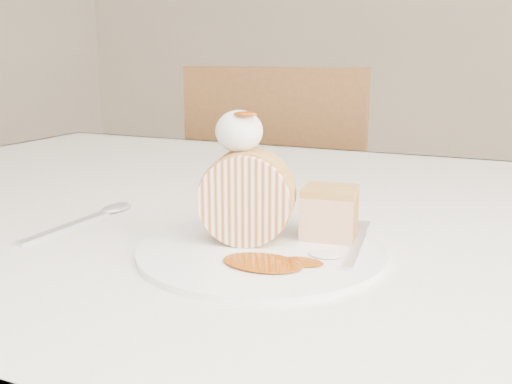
% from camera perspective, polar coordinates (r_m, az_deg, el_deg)
% --- Properties ---
extents(table, '(1.40, 0.90, 0.75)m').
position_cam_1_polar(table, '(0.76, 1.87, -7.79)').
color(table, beige).
rests_on(table, ground).
extents(chair_far, '(0.47, 0.47, 0.91)m').
position_cam_1_polar(chair_far, '(1.48, 2.83, -2.84)').
color(chair_far, brown).
rests_on(chair_far, ground).
extents(plate, '(0.27, 0.27, 0.01)m').
position_cam_1_polar(plate, '(0.55, 0.54, -5.82)').
color(plate, white).
rests_on(plate, table).
extents(roulade_slice, '(0.10, 0.07, 0.09)m').
position_cam_1_polar(roulade_slice, '(0.56, -0.91, -0.55)').
color(roulade_slice, '#FDDCB0').
rests_on(roulade_slice, plate).
extents(cake_chunk, '(0.06, 0.05, 0.04)m').
position_cam_1_polar(cake_chunk, '(0.58, 7.36, -2.36)').
color(cake_chunk, tan).
rests_on(cake_chunk, plate).
extents(whipped_cream, '(0.05, 0.05, 0.04)m').
position_cam_1_polar(whipped_cream, '(0.55, -1.70, 6.10)').
color(whipped_cream, silver).
rests_on(whipped_cream, roulade_slice).
extents(caramel_drizzle, '(0.02, 0.02, 0.01)m').
position_cam_1_polar(caramel_drizzle, '(0.53, -1.06, 8.34)').
color(caramel_drizzle, '#803405').
rests_on(caramel_drizzle, whipped_cream).
extents(caramel_pool, '(0.08, 0.06, 0.00)m').
position_cam_1_polar(caramel_pool, '(0.51, 0.65, -7.06)').
color(caramel_pool, '#803405').
rests_on(caramel_pool, plate).
extents(fork, '(0.03, 0.14, 0.00)m').
position_cam_1_polar(fork, '(0.54, 9.91, -5.76)').
color(fork, silver).
rests_on(fork, plate).
extents(spoon, '(0.03, 0.16, 0.00)m').
position_cam_1_polar(spoon, '(0.66, -18.50, -3.40)').
color(spoon, silver).
rests_on(spoon, table).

